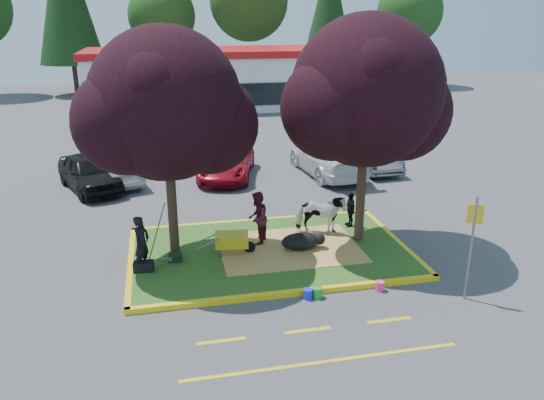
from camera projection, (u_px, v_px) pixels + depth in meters
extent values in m
plane|color=#424244|center=(270.00, 254.00, 16.02)|extent=(90.00, 90.00, 0.00)
cube|color=#255219|center=(270.00, 252.00, 16.00)|extent=(8.00, 5.00, 0.15)
cube|color=yellow|center=(291.00, 293.00, 13.62)|extent=(8.30, 0.16, 0.15)
cube|color=yellow|center=(254.00, 221.00, 18.38)|extent=(8.30, 0.16, 0.15)
cube|color=yellow|center=(131.00, 265.00, 15.18)|extent=(0.16, 5.30, 0.15)
cube|color=yellow|center=(395.00, 240.00, 16.81)|extent=(0.16, 5.30, 0.15)
cube|color=tan|center=(289.00, 248.00, 16.09)|extent=(4.20, 3.00, 0.01)
cylinder|color=black|center=(172.00, 197.00, 15.20)|extent=(0.28, 0.28, 3.53)
sphere|color=black|center=(165.00, 104.00, 14.32)|extent=(4.20, 4.20, 4.20)
sphere|color=black|center=(208.00, 124.00, 14.95)|extent=(2.86, 2.86, 2.86)
sphere|color=black|center=(126.00, 122.00, 13.96)|extent=(2.86, 2.86, 2.86)
cylinder|color=black|center=(361.00, 183.00, 16.13)|extent=(0.28, 0.28, 3.70)
sphere|color=black|center=(367.00, 91.00, 15.21)|extent=(4.40, 4.40, 4.40)
sphere|color=black|center=(401.00, 111.00, 15.86)|extent=(2.99, 2.99, 2.99)
sphere|color=black|center=(333.00, 108.00, 14.85)|extent=(2.99, 2.99, 2.99)
cube|color=yellow|center=(221.00, 341.00, 11.74)|extent=(1.10, 0.12, 0.01)
cube|color=yellow|center=(308.00, 330.00, 12.15)|extent=(1.10, 0.12, 0.01)
cube|color=yellow|center=(389.00, 320.00, 12.55)|extent=(1.10, 0.12, 0.01)
cube|color=yellow|center=(324.00, 362.00, 11.04)|extent=(6.00, 0.10, 0.01)
cube|color=silver|center=(220.00, 80.00, 41.59)|extent=(20.00, 8.00, 4.00)
cube|color=#AF1213|center=(220.00, 52.00, 40.88)|extent=(20.40, 8.40, 0.50)
cube|color=black|center=(228.00, 95.00, 38.05)|extent=(19.00, 0.10, 1.60)
cylinder|color=black|center=(75.00, 73.00, 47.50)|extent=(0.44, 0.44, 3.92)
cylinder|color=black|center=(166.00, 74.00, 50.63)|extent=(0.44, 0.44, 3.08)
sphere|color=#143811|center=(162.00, 15.00, 48.88)|extent=(6.16, 6.16, 6.16)
cylinder|color=black|center=(250.00, 70.00, 51.22)|extent=(0.44, 0.44, 3.64)
sphere|color=#143811|center=(249.00, 1.00, 49.16)|extent=(7.28, 7.28, 7.28)
cylinder|color=black|center=(327.00, 69.00, 53.30)|extent=(0.44, 0.44, 3.50)
cone|color=black|center=(329.00, 5.00, 51.32)|extent=(5.00, 5.00, 10.62)
cylinder|color=black|center=(405.00, 69.00, 54.03)|extent=(0.44, 0.44, 3.22)
sphere|color=#143811|center=(410.00, 12.00, 52.21)|extent=(6.44, 6.44, 6.44)
imported|color=silver|center=(320.00, 215.00, 16.88)|extent=(1.74, 1.17, 1.35)
ellipsoid|color=black|center=(301.00, 241.00, 15.93)|extent=(1.29, 0.88, 0.51)
imported|color=black|center=(142.00, 243.00, 14.49)|extent=(0.62, 0.68, 1.56)
imported|color=#491520|center=(257.00, 218.00, 16.17)|extent=(0.91, 0.99, 1.65)
imported|color=black|center=(350.00, 209.00, 17.61)|extent=(0.29, 0.69, 1.17)
cylinder|color=black|center=(250.00, 247.00, 15.73)|extent=(0.35, 0.11, 0.35)
cylinder|color=slate|center=(222.00, 254.00, 15.38)|extent=(0.04, 0.04, 0.25)
cylinder|color=slate|center=(220.00, 248.00, 15.77)|extent=(0.04, 0.04, 0.25)
cube|color=gold|center=(232.00, 240.00, 15.53)|extent=(1.03, 0.70, 0.38)
cylinder|color=slate|center=(208.00, 244.00, 15.18)|extent=(0.63, 0.12, 0.32)
cylinder|color=slate|center=(206.00, 238.00, 15.57)|extent=(0.63, 0.12, 0.32)
cube|color=black|center=(144.00, 266.00, 14.60)|extent=(0.57, 0.35, 0.28)
cube|color=black|center=(175.00, 258.00, 15.19)|extent=(0.41, 0.27, 0.21)
cylinder|color=slate|center=(471.00, 249.00, 13.07)|extent=(0.06, 0.06, 2.74)
cube|color=gold|center=(475.00, 214.00, 12.76)|extent=(0.36, 0.19, 0.49)
cylinder|color=green|center=(317.00, 293.00, 13.52)|extent=(0.30, 0.30, 0.28)
cylinder|color=#FD3879|center=(380.00, 286.00, 13.87)|extent=(0.30, 0.30, 0.26)
cylinder|color=#1C2BE1|center=(308.00, 294.00, 13.47)|extent=(0.27, 0.27, 0.26)
imported|color=black|center=(89.00, 172.00, 21.74)|extent=(3.27, 4.67, 1.47)
imported|color=gray|center=(116.00, 169.00, 22.60)|extent=(2.58, 4.11, 1.28)
imported|color=maroon|center=(227.00, 163.00, 23.45)|extent=(3.32, 5.11, 1.31)
imported|color=silver|center=(328.00, 158.00, 23.81)|extent=(2.62, 5.47, 1.54)
imported|color=slate|center=(368.00, 153.00, 24.81)|extent=(1.83, 4.55, 1.47)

